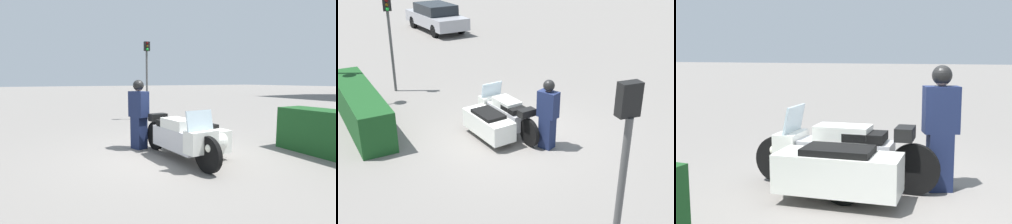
% 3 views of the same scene
% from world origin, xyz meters
% --- Properties ---
extents(ground_plane, '(160.00, 160.00, 0.00)m').
position_xyz_m(ground_plane, '(0.00, 0.00, 0.00)').
color(ground_plane, slate).
extents(police_motorcycle, '(2.73, 1.32, 1.18)m').
position_xyz_m(police_motorcycle, '(0.61, 0.25, 0.48)').
color(police_motorcycle, black).
rests_on(police_motorcycle, ground).
extents(officer_rider, '(0.55, 0.45, 1.77)m').
position_xyz_m(officer_rider, '(-0.69, -0.50, 0.94)').
color(officer_rider, '#192347').
rests_on(officer_rider, ground).
extents(hedge_bush_curbside, '(4.35, 0.86, 1.06)m').
position_xyz_m(hedge_bush_curbside, '(2.99, 3.24, 0.53)').
color(hedge_bush_curbside, '#19471E').
rests_on(hedge_bush_curbside, ground).
extents(traffic_light_near, '(0.22, 0.28, 3.10)m').
position_xyz_m(traffic_light_near, '(5.22, 1.65, 2.06)').
color(traffic_light_near, '#4C4C4C').
rests_on(traffic_light_near, ground).
extents(traffic_light_far, '(0.22, 0.28, 3.44)m').
position_xyz_m(traffic_light_far, '(-5.31, 1.69, 2.26)').
color(traffic_light_far, '#4C4C4C').
rests_on(traffic_light_far, ground).
extents(parked_car_background, '(4.81, 2.04, 1.48)m').
position_xyz_m(parked_car_background, '(13.84, -3.07, 0.79)').
color(parked_car_background, '#9E9EA3').
rests_on(parked_car_background, ground).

